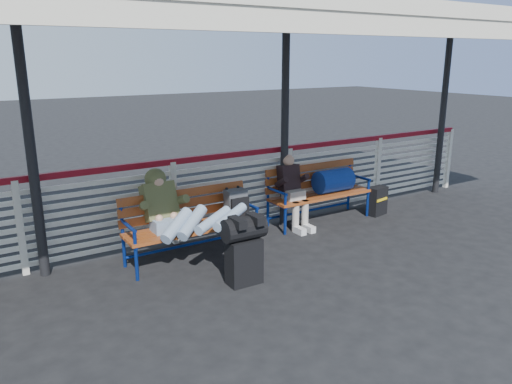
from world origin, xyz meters
TOP-DOWN VIEW (x-y plane):
  - ground at (0.00, 0.00)m, footprint 60.00×60.00m
  - fence at (0.00, 1.90)m, footprint 12.08×0.08m
  - canopy at (-0.00, 0.87)m, footprint 12.60×3.60m
  - luggage_stack at (0.16, 0.24)m, footprint 0.50×0.29m
  - bench_left at (0.11, 1.28)m, footprint 1.80×0.56m
  - bench_right at (2.54, 1.60)m, footprint 1.80×0.56m
  - traveler_man at (-0.19, 0.92)m, footprint 0.94×1.63m
  - companion_person at (1.85, 1.57)m, footprint 0.32×0.66m
  - suitcase_side at (3.45, 1.32)m, footprint 0.38×0.27m

SIDE VIEW (x-z plane):
  - ground at x=0.00m, z-range 0.00..0.00m
  - suitcase_side at x=3.45m, z-range 0.00..0.48m
  - luggage_stack at x=0.16m, z-range 0.04..0.87m
  - bench_left at x=0.11m, z-range 0.12..1.04m
  - companion_person at x=1.85m, z-range 0.02..1.17m
  - bench_right at x=2.54m, z-range 0.15..1.07m
  - fence at x=0.00m, z-range 0.04..1.28m
  - traveler_man at x=-0.19m, z-range 0.32..1.09m
  - canopy at x=0.00m, z-range 1.46..4.62m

